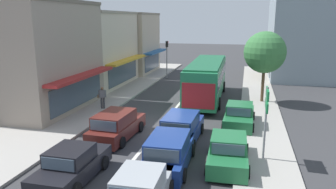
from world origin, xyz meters
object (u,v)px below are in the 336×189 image
(sedan_adjacent_lane_trail, at_px, (72,166))
(wagon_adjacent_lane_lead, at_px, (169,152))
(wagon_behind_bus_near, at_px, (182,128))
(street_tree_right, at_px, (265,52))
(parked_sedan_kerb_second, at_px, (239,116))
(directional_road_sign, at_px, (267,106))
(traffic_light_downstreet, at_px, (167,53))
(city_bus, at_px, (207,78))
(parked_sedan_kerb_front, at_px, (228,152))
(wagon_queue_gap_filler, at_px, (116,126))
(pedestrian_with_handbag_near, at_px, (102,96))

(sedan_adjacent_lane_trail, bearing_deg, wagon_adjacent_lane_lead, 30.25)
(wagon_behind_bus_near, xyz_separation_m, sedan_adjacent_lane_trail, (-3.57, -5.51, -0.08))
(wagon_adjacent_lane_lead, distance_m, street_tree_right, 14.47)
(parked_sedan_kerb_second, distance_m, directional_road_sign, 5.63)
(traffic_light_downstreet, bearing_deg, wagon_behind_bus_near, -73.90)
(city_bus, xyz_separation_m, parked_sedan_kerb_front, (2.55, -12.36, -1.22))
(wagon_queue_gap_filler, xyz_separation_m, directional_road_sign, (7.97, -1.15, 1.96))
(city_bus, relative_size, parked_sedan_kerb_front, 2.56)
(sedan_adjacent_lane_trail, bearing_deg, wagon_queue_gap_filler, 91.02)
(directional_road_sign, bearing_deg, parked_sedan_kerb_second, 104.14)
(city_bus, bearing_deg, wagon_adjacent_lane_lead, -90.22)
(wagon_behind_bus_near, distance_m, street_tree_right, 11.48)
(city_bus, bearing_deg, pedestrian_with_handbag_near, -144.32)
(sedan_adjacent_lane_trail, bearing_deg, street_tree_right, 62.02)
(wagon_adjacent_lane_lead, relative_size, wagon_behind_bus_near, 1.00)
(wagon_queue_gap_filler, relative_size, wagon_behind_bus_near, 1.01)
(parked_sedan_kerb_front, bearing_deg, wagon_adjacent_lane_lead, -161.13)
(sedan_adjacent_lane_trail, relative_size, pedestrian_with_handbag_near, 2.58)
(city_bus, height_order, wagon_queue_gap_filler, city_bus)
(parked_sedan_kerb_second, bearing_deg, city_bus, 114.31)
(wagon_adjacent_lane_lead, height_order, pedestrian_with_handbag_near, pedestrian_with_handbag_near)
(parked_sedan_kerb_second, bearing_deg, street_tree_right, 75.90)
(wagon_queue_gap_filler, bearing_deg, wagon_behind_bus_near, 6.86)
(wagon_queue_gap_filler, xyz_separation_m, parked_sedan_kerb_second, (6.68, 3.93, -0.08))
(sedan_adjacent_lane_trail, bearing_deg, parked_sedan_kerb_second, 53.76)
(parked_sedan_kerb_front, distance_m, parked_sedan_kerb_second, 5.98)
(sedan_adjacent_lane_trail, distance_m, parked_sedan_kerb_front, 6.95)
(sedan_adjacent_lane_trail, xyz_separation_m, pedestrian_with_handbag_near, (-3.35, 10.31, 0.40))
(wagon_adjacent_lane_lead, relative_size, pedestrian_with_handbag_near, 2.79)
(wagon_behind_bus_near, bearing_deg, traffic_light_downstreet, 106.10)
(wagon_behind_bus_near, height_order, traffic_light_downstreet, traffic_light_downstreet)
(wagon_queue_gap_filler, relative_size, wagon_adjacent_lane_lead, 1.01)
(pedestrian_with_handbag_near, bearing_deg, wagon_adjacent_lane_lead, -49.36)
(sedan_adjacent_lane_trail, xyz_separation_m, directional_road_sign, (7.87, 3.91, 2.04))
(city_bus, distance_m, sedan_adjacent_lane_trail, 15.87)
(parked_sedan_kerb_front, bearing_deg, traffic_light_downstreet, 110.79)
(parked_sedan_kerb_front, distance_m, pedestrian_with_handbag_near, 12.07)
(wagon_behind_bus_near, xyz_separation_m, pedestrian_with_handbag_near, (-6.92, 4.80, 0.32))
(wagon_queue_gap_filler, bearing_deg, parked_sedan_kerb_second, 30.45)
(pedestrian_with_handbag_near, bearing_deg, wagon_behind_bus_near, -34.74)
(parked_sedan_kerb_second, distance_m, traffic_light_downstreet, 18.06)
(traffic_light_downstreet, xyz_separation_m, pedestrian_with_handbag_near, (-1.37, -14.43, -1.79))
(wagon_queue_gap_filler, distance_m, parked_sedan_kerb_front, 6.67)
(parked_sedan_kerb_front, distance_m, street_tree_right, 13.05)
(city_bus, bearing_deg, sedan_adjacent_lane_trail, -103.57)
(city_bus, height_order, sedan_adjacent_lane_trail, city_bus)
(directional_road_sign, bearing_deg, sedan_adjacent_lane_trail, -153.57)
(street_tree_right, height_order, pedestrian_with_handbag_near, street_tree_right)
(wagon_behind_bus_near, distance_m, directional_road_sign, 4.99)
(sedan_adjacent_lane_trail, height_order, pedestrian_with_handbag_near, pedestrian_with_handbag_near)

